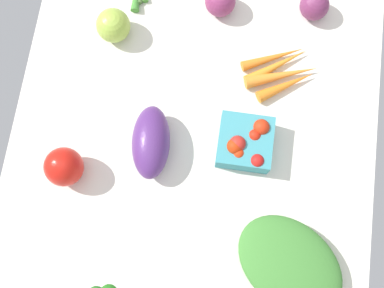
{
  "coord_description": "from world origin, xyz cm",
  "views": [
    {
      "loc": [
        22.23,
        3.15,
        99.15
      ],
      "look_at": [
        0.0,
        0.0,
        4.0
      ],
      "focal_mm": 44.89,
      "sensor_mm": 36.0,
      "label": 1
    }
  ],
  "objects": [
    {
      "name": "tablecloth",
      "position": [
        0.0,
        0.0,
        1.0
      ],
      "size": [
        104.0,
        76.0,
        2.0
      ],
      "primitive_type": "cube",
      "color": "silver",
      "rests_on": "ground"
    },
    {
      "name": "carrot_bunch",
      "position": [
        -18.42,
        16.34,
        3.28
      ],
      "size": [
        14.67,
        16.95,
        2.82
      ],
      "color": "orange",
      "rests_on": "tablecloth"
    },
    {
      "name": "heirloom_tomato_green",
      "position": [
        -22.96,
        -20.2,
        5.64
      ],
      "size": [
        7.29,
        7.29,
        7.29
      ],
      "primitive_type": "sphere",
      "color": "#9EC045",
      "rests_on": "tablecloth"
    },
    {
      "name": "red_onion_center",
      "position": [
        -31.99,
        1.66,
        5.34
      ],
      "size": [
        6.69,
        6.69,
        6.69
      ],
      "primitive_type": "sphere",
      "color": "#84305C",
      "rests_on": "tablecloth"
    },
    {
      "name": "bell_pepper_red",
      "position": [
        8.66,
        -24.24,
        6.35
      ],
      "size": [
        7.77,
        7.77,
        8.7
      ],
      "primitive_type": "ellipsoid",
      "rotation": [
        0.0,
        0.0,
        3.15
      ],
      "color": "red",
      "rests_on": "tablecloth"
    },
    {
      "name": "red_onion_near_basket",
      "position": [
        -33.9,
        21.94,
        5.19
      ],
      "size": [
        6.38,
        6.38,
        6.38
      ],
      "primitive_type": "sphere",
      "color": "#702B54",
      "rests_on": "tablecloth"
    },
    {
      "name": "berry_basket",
      "position": [
        -1.51,
        10.66,
        5.1
      ],
      "size": [
        10.79,
        10.79,
        6.63
      ],
      "color": "teal",
      "rests_on": "tablecloth"
    },
    {
      "name": "leafy_greens_clump",
      "position": [
        20.98,
        21.91,
        4.64
      ],
      "size": [
        25.41,
        27.19,
        5.28
      ],
      "primitive_type": "ellipsoid",
      "rotation": [
        0.0,
        0.0,
        4.14
      ],
      "color": "#408133",
      "rests_on": "tablecloth"
    },
    {
      "name": "eggplant",
      "position": [
        1.2,
        -8.13,
        5.82
      ],
      "size": [
        15.73,
        9.22,
        7.64
      ],
      "primitive_type": "ellipsoid",
      "rotation": [
        0.0,
        0.0,
        0.11
      ],
      "color": "#542C72",
      "rests_on": "tablecloth"
    }
  ]
}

